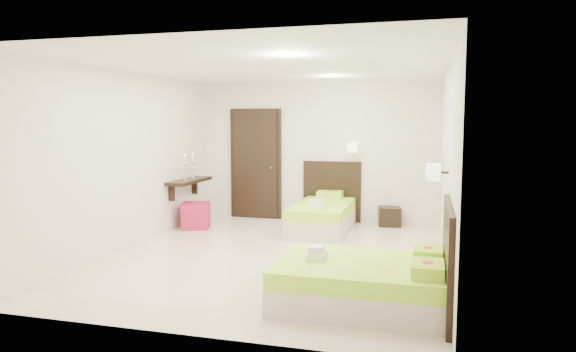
% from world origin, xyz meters
% --- Properties ---
extents(floor, '(5.50, 5.50, 0.00)m').
position_xyz_m(floor, '(0.00, 0.00, 0.00)').
color(floor, beige).
rests_on(floor, ground).
extents(bed_single, '(1.09, 1.82, 1.50)m').
position_xyz_m(bed_single, '(0.30, 1.92, 0.27)').
color(bed_single, beige).
rests_on(bed_single, ground).
extents(bed_double, '(1.72, 1.46, 1.42)m').
position_xyz_m(bed_double, '(1.47, -1.58, 0.26)').
color(bed_double, beige).
rests_on(bed_double, ground).
extents(nightstand, '(0.44, 0.40, 0.34)m').
position_xyz_m(nightstand, '(1.38, 2.57, 0.17)').
color(nightstand, black).
rests_on(nightstand, ground).
extents(ottoman, '(0.57, 0.57, 0.46)m').
position_xyz_m(ottoman, '(-1.89, 1.45, 0.23)').
color(ottoman, maroon).
rests_on(ottoman, ground).
extents(door, '(1.02, 0.15, 2.14)m').
position_xyz_m(door, '(-1.20, 2.70, 1.05)').
color(door, black).
rests_on(door, ground).
extents(console_shelf, '(0.35, 1.20, 0.78)m').
position_xyz_m(console_shelf, '(-2.08, 1.60, 0.82)').
color(console_shelf, black).
rests_on(console_shelf, ground).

